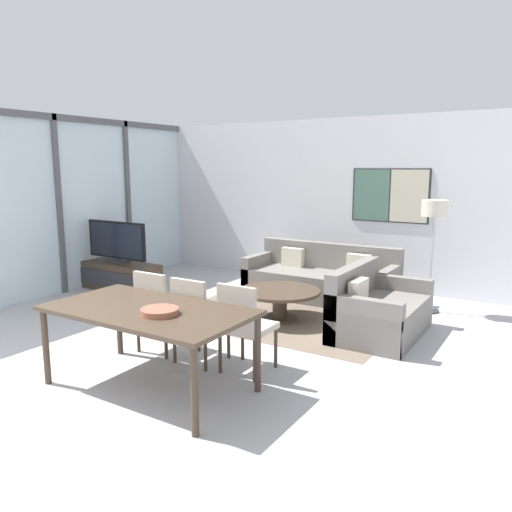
{
  "coord_description": "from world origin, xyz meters",
  "views": [
    {
      "loc": [
        3.82,
        -2.11,
        2.01
      ],
      "look_at": [
        0.72,
        2.88,
        0.95
      ],
      "focal_mm": 35.0,
      "sensor_mm": 36.0,
      "label": 1
    }
  ],
  "objects": [
    {
      "name": "wall_back",
      "position": [
        0.04,
        5.83,
        1.4
      ],
      "size": [
        6.96,
        0.09,
        2.8
      ],
      "color": "silver",
      "rests_on": "ground_plane"
    },
    {
      "name": "window_wall_left",
      "position": [
        -2.97,
        2.92,
        1.53
      ],
      "size": [
        0.07,
        5.83,
        2.8
      ],
      "color": "silver",
      "rests_on": "ground_plane"
    },
    {
      "name": "area_rug",
      "position": [
        0.72,
        3.48,
        0.0
      ],
      "size": [
        2.96,
        1.79,
        0.01
      ],
      "color": "#706051",
      "rests_on": "ground_plane"
    },
    {
      "name": "tv_console",
      "position": [
        -2.34,
        3.51,
        0.23
      ],
      "size": [
        1.53,
        0.49,
        0.45
      ],
      "color": "#423326",
      "rests_on": "ground_plane"
    },
    {
      "name": "television",
      "position": [
        -2.34,
        3.51,
        0.79
      ],
      "size": [
        1.25,
        0.2,
        0.68
      ],
      "color": "#2D2D33",
      "rests_on": "tv_console"
    },
    {
      "name": "sofa_main",
      "position": [
        0.72,
        4.8,
        0.27
      ],
      "size": [
        2.3,
        0.88,
        0.82
      ],
      "color": "slate",
      "rests_on": "ground_plane"
    },
    {
      "name": "sofa_side",
      "position": [
        1.97,
        3.59,
        0.27
      ],
      "size": [
        0.88,
        1.43,
        0.82
      ],
      "rotation": [
        0.0,
        0.0,
        1.57
      ],
      "color": "slate",
      "rests_on": "ground_plane"
    },
    {
      "name": "coffee_table",
      "position": [
        0.72,
        3.48,
        0.31
      ],
      "size": [
        1.07,
        1.07,
        0.41
      ],
      "color": "#423326",
      "rests_on": "ground_plane"
    },
    {
      "name": "dining_table",
      "position": [
        0.72,
        1.04,
        0.69
      ],
      "size": [
        1.88,
        1.02,
        0.76
      ],
      "color": "#423326",
      "rests_on": "ground_plane"
    },
    {
      "name": "dining_chair_left",
      "position": [
        0.18,
        1.76,
        0.52
      ],
      "size": [
        0.46,
        0.46,
        0.91
      ],
      "color": "#B2A899",
      "rests_on": "ground_plane"
    },
    {
      "name": "dining_chair_centre",
      "position": [
        0.72,
        1.73,
        0.52
      ],
      "size": [
        0.46,
        0.46,
        0.91
      ],
      "color": "#B2A899",
      "rests_on": "ground_plane"
    },
    {
      "name": "dining_chair_right",
      "position": [
        1.27,
        1.78,
        0.52
      ],
      "size": [
        0.46,
        0.46,
        0.91
      ],
      "color": "#B2A899",
      "rests_on": "ground_plane"
    },
    {
      "name": "fruit_bowl",
      "position": [
        0.95,
        0.96,
        0.79
      ],
      "size": [
        0.33,
        0.33,
        0.05
      ],
      "color": "#995642",
      "rests_on": "dining_table"
    },
    {
      "name": "floor_lamp",
      "position": [
        2.31,
        4.9,
        1.33
      ],
      "size": [
        0.35,
        0.35,
        1.56
      ],
      "color": "#2D2D33",
      "rests_on": "ground_plane"
    }
  ]
}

